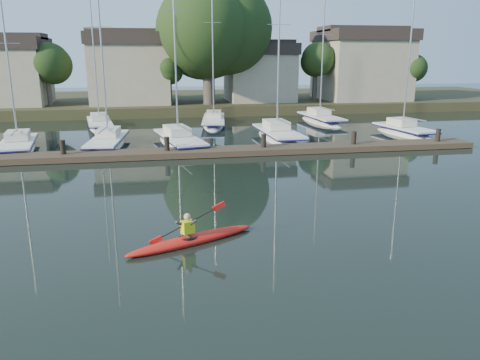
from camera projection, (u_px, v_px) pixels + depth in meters
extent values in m
plane|color=black|center=(270.00, 239.00, 15.65)|extent=(160.00, 160.00, 0.00)
ellipsoid|color=red|center=(192.00, 240.00, 15.32)|extent=(4.48, 2.44, 0.35)
cylinder|color=black|center=(188.00, 238.00, 15.21)|extent=(0.91, 0.91, 0.09)
imported|color=#2D282B|center=(188.00, 227.00, 15.12)|extent=(0.37, 0.43, 1.00)
cube|color=#CAD614|center=(188.00, 227.00, 15.11)|extent=(0.47, 0.42, 0.41)
sphere|color=tan|center=(187.00, 217.00, 15.02)|extent=(0.23, 0.23, 0.23)
cube|color=#463828|center=(216.00, 152.00, 28.90)|extent=(34.00, 2.00, 0.35)
cylinder|color=black|center=(64.00, 155.00, 27.34)|extent=(0.32, 0.32, 1.80)
cylinder|color=black|center=(167.00, 152.00, 28.36)|extent=(0.32, 0.32, 1.80)
cylinder|color=black|center=(264.00, 148.00, 29.39)|extent=(0.32, 0.32, 1.80)
cylinder|color=black|center=(353.00, 145.00, 30.42)|extent=(0.32, 0.32, 1.80)
cylinder|color=black|center=(437.00, 142.00, 31.44)|extent=(0.32, 0.32, 1.80)
ellipsoid|color=white|center=(19.00, 155.00, 30.48)|extent=(3.12, 7.59, 1.87)
cube|color=white|center=(18.00, 142.00, 30.25)|extent=(2.83, 6.26, 0.14)
cube|color=#181650|center=(18.00, 143.00, 30.27)|extent=(2.93, 6.42, 0.08)
cube|color=beige|center=(18.00, 135.00, 30.57)|extent=(1.66, 2.24, 0.54)
cylinder|color=#9EA0A5|center=(8.00, 63.00, 29.17)|extent=(0.12, 0.12, 9.82)
cylinder|color=#9EA0A5|center=(14.00, 132.00, 29.04)|extent=(0.49, 2.78, 0.08)
cylinder|color=#9EA0A5|center=(6.00, 43.00, 28.87)|extent=(1.56, 0.26, 0.03)
ellipsoid|color=white|center=(108.00, 151.00, 31.75)|extent=(2.74, 8.32, 1.83)
cube|color=white|center=(107.00, 138.00, 31.53)|extent=(2.51, 6.85, 0.13)
cube|color=#181650|center=(108.00, 140.00, 31.55)|extent=(2.60, 7.02, 0.08)
cube|color=beige|center=(108.00, 132.00, 31.91)|extent=(1.54, 2.40, 0.53)
cylinder|color=#9EA0A5|center=(102.00, 49.00, 30.26)|extent=(0.12, 0.12, 11.54)
cylinder|color=#9EA0A5|center=(103.00, 130.00, 30.15)|extent=(0.35, 3.10, 0.08)
cylinder|color=#9EA0A5|center=(100.00, 27.00, 29.90)|extent=(1.53, 0.17, 0.03)
ellipsoid|color=white|center=(179.00, 150.00, 32.23)|extent=(3.86, 9.33, 1.92)
cube|color=white|center=(179.00, 137.00, 31.99)|extent=(3.44, 7.70, 0.14)
cube|color=#181650|center=(179.00, 138.00, 32.01)|extent=(3.56, 7.90, 0.08)
cube|color=beige|center=(177.00, 130.00, 32.38)|extent=(1.89, 2.77, 0.56)
cylinder|color=#9EA0A5|center=(175.00, 36.00, 30.52)|extent=(0.12, 0.12, 13.13)
cylinder|color=#9EA0A5|center=(184.00, 128.00, 30.56)|extent=(0.76, 3.40, 0.08)
cylinder|color=#9EA0A5|center=(174.00, 11.00, 30.12)|extent=(1.59, 0.35, 0.03)
ellipsoid|color=white|center=(278.00, 144.00, 34.49)|extent=(2.52, 8.72, 2.06)
cube|color=white|center=(278.00, 131.00, 34.24)|extent=(2.37, 7.16, 0.15)
cube|color=#181650|center=(278.00, 132.00, 34.26)|extent=(2.46, 7.33, 0.09)
cube|color=beige|center=(276.00, 124.00, 34.62)|extent=(1.58, 2.47, 0.60)
cylinder|color=#9EA0A5|center=(279.00, 46.00, 32.93)|extent=(0.13, 0.13, 11.90)
cylinder|color=#9EA0A5|center=(284.00, 122.00, 32.78)|extent=(0.18, 3.29, 0.09)
cylinder|color=#9EA0A5|center=(279.00, 25.00, 32.56)|extent=(1.73, 0.08, 0.03)
ellipsoid|color=white|center=(403.00, 139.00, 36.42)|extent=(3.05, 7.23, 1.90)
cube|color=white|center=(405.00, 127.00, 36.19)|extent=(2.77, 5.96, 0.14)
cube|color=#181650|center=(404.00, 128.00, 36.21)|extent=(2.87, 6.11, 0.08)
cube|color=beige|center=(402.00, 122.00, 36.48)|extent=(1.66, 2.14, 0.55)
cylinder|color=#9EA0A5|center=(409.00, 60.00, 35.07)|extent=(0.12, 0.12, 10.00)
cylinder|color=#9EA0A5|center=(414.00, 119.00, 35.02)|extent=(0.45, 2.65, 0.08)
cylinder|color=#9EA0A5|center=(410.00, 44.00, 34.76)|extent=(1.59, 0.25, 0.03)
ellipsoid|color=white|center=(100.00, 131.00, 40.10)|extent=(3.24, 8.57, 1.77)
cube|color=white|center=(99.00, 121.00, 39.88)|extent=(2.92, 7.07, 0.13)
cube|color=#181650|center=(99.00, 122.00, 39.90)|extent=(3.02, 7.25, 0.07)
cube|color=beige|center=(99.00, 116.00, 40.25)|extent=(1.65, 2.52, 0.51)
cylinder|color=#9EA0A5|center=(94.00, 47.00, 38.53)|extent=(0.11, 0.11, 12.09)
cylinder|color=#9EA0A5|center=(100.00, 114.00, 38.54)|extent=(0.57, 3.15, 0.07)
cylinder|color=#9EA0A5|center=(92.00, 29.00, 38.16)|extent=(1.47, 0.26, 0.03)
ellipsoid|color=white|center=(214.00, 128.00, 41.67)|extent=(3.26, 9.49, 1.77)
cube|color=white|center=(214.00, 119.00, 41.45)|extent=(2.93, 7.82, 0.13)
cube|color=#181650|center=(214.00, 120.00, 41.47)|extent=(3.03, 8.02, 0.07)
cube|color=beige|center=(214.00, 114.00, 41.90)|extent=(1.66, 2.77, 0.51)
cylinder|color=#9EA0A5|center=(213.00, 42.00, 40.02)|extent=(0.11, 0.11, 13.04)
cylinder|color=#9EA0A5|center=(213.00, 112.00, 39.91)|extent=(0.58, 3.51, 0.07)
cylinder|color=#9EA0A5|center=(212.00, 23.00, 39.62)|extent=(1.48, 0.24, 0.03)
ellipsoid|color=white|center=(320.00, 126.00, 43.04)|extent=(2.70, 8.43, 1.97)
cube|color=white|center=(321.00, 116.00, 42.80)|extent=(2.50, 6.93, 0.15)
cube|color=#181650|center=(321.00, 117.00, 42.82)|extent=(2.60, 7.11, 0.08)
cube|color=beige|center=(319.00, 111.00, 43.17)|extent=(1.60, 2.41, 0.57)
cylinder|color=#9EA0A5|center=(323.00, 51.00, 41.54)|extent=(0.12, 0.12, 11.43)
cylinder|color=#9EA0A5|center=(327.00, 108.00, 41.42)|extent=(0.28, 3.16, 0.08)
cylinder|color=#9EA0A5|center=(323.00, 35.00, 41.19)|extent=(1.66, 0.14, 0.03)
cube|color=#2E381C|center=(185.00, 101.00, 57.35)|extent=(90.00, 24.00, 1.00)
cube|color=#AA9D88|center=(11.00, 78.00, 47.72)|extent=(7.00, 7.00, 5.50)
cube|color=#2F2522|center=(7.00, 43.00, 46.85)|extent=(7.35, 7.35, 1.20)
cube|color=#AA9D88|center=(131.00, 74.00, 49.71)|extent=(8.00, 8.00, 6.00)
cube|color=#2F2522|center=(129.00, 39.00, 48.78)|extent=(8.40, 8.40, 1.20)
cube|color=#AA9D88|center=(259.00, 78.00, 52.24)|extent=(7.00, 7.00, 5.00)
cube|color=#2F2522|center=(259.00, 49.00, 51.43)|extent=(7.35, 7.35, 1.20)
cube|color=#AA9D88|center=(360.00, 70.00, 54.10)|extent=(9.00, 9.00, 6.50)
cube|color=#2F2522|center=(363.00, 36.00, 53.10)|extent=(9.45, 9.45, 1.20)
cylinder|color=#554C44|center=(209.00, 80.00, 48.36)|extent=(1.20, 1.20, 5.00)
sphere|color=black|center=(208.00, 29.00, 47.06)|extent=(8.50, 8.50, 8.50)
cylinder|color=#554C44|center=(49.00, 91.00, 46.83)|extent=(0.48, 0.48, 3.00)
sphere|color=black|center=(46.00, 65.00, 46.18)|extent=(3.40, 3.40, 3.40)
cylinder|color=#554C44|center=(170.00, 91.00, 48.43)|extent=(0.38, 0.38, 2.80)
sphere|color=black|center=(169.00, 69.00, 47.86)|extent=(2.72, 2.72, 2.72)
cylinder|color=#554C44|center=(315.00, 86.00, 52.07)|extent=(0.50, 0.50, 3.20)
sphere|color=black|center=(316.00, 62.00, 51.38)|extent=(3.57, 3.57, 3.57)
cylinder|color=#554C44|center=(404.00, 89.00, 52.43)|extent=(0.41, 0.41, 2.60)
sphere|color=black|center=(406.00, 69.00, 51.88)|extent=(2.89, 2.89, 2.89)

